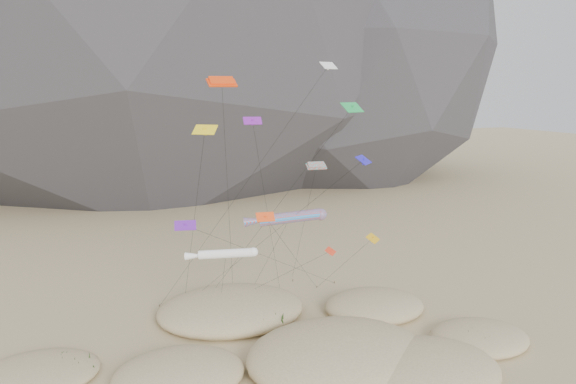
% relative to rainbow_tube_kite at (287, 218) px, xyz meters
% --- Properties ---
extents(dunes, '(52.49, 40.03, 4.47)m').
position_rel_rainbow_tube_kite_xyz_m(dunes, '(-3.80, -9.49, -11.11)').
color(dunes, '#CCB789').
rests_on(dunes, ground).
extents(dune_grass, '(40.71, 29.79, 1.58)m').
position_rel_rainbow_tube_kite_xyz_m(dune_grass, '(-2.68, -9.81, -11.04)').
color(dune_grass, black).
rests_on(dune_grass, ground).
extents(kite_stakes, '(23.02, 3.90, 0.30)m').
position_rel_rainbow_tube_kite_xyz_m(kite_stakes, '(-0.83, 9.35, -11.74)').
color(kite_stakes, '#3F2D1E').
rests_on(kite_stakes, ground).
extents(rainbow_tube_kite, '(8.76, 10.82, 12.88)m').
position_rel_rainbow_tube_kite_xyz_m(rainbow_tube_kite, '(0.00, 0.00, 0.00)').
color(rainbow_tube_kite, red).
rests_on(rainbow_tube_kite, ground).
extents(white_tube_kite, '(6.94, 11.02, 9.88)m').
position_rel_rainbow_tube_kite_xyz_m(white_tube_kite, '(-7.60, -1.54, -2.74)').
color(white_tube_kite, white).
rests_on(white_tube_kite, ground).
extents(orange_parafoil, '(5.75, 13.10, 26.69)m').
position_rel_rainbow_tube_kite_xyz_m(orange_parafoil, '(-7.52, -2.21, 13.99)').
color(orange_parafoil, red).
rests_on(orange_parafoil, ground).
extents(multi_parafoil, '(4.37, 15.16, 17.88)m').
position_rel_rainbow_tube_kite_xyz_m(multi_parafoil, '(3.07, -0.53, 5.32)').
color(multi_parafoil, '#FF231A').
rests_on(multi_parafoil, ground).
extents(delta_kites, '(23.58, 18.45, 28.30)m').
position_rel_rainbow_tube_kite_xyz_m(delta_kites, '(0.28, -2.52, 5.86)').
color(delta_kites, '#1F17C4').
rests_on(delta_kites, ground).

